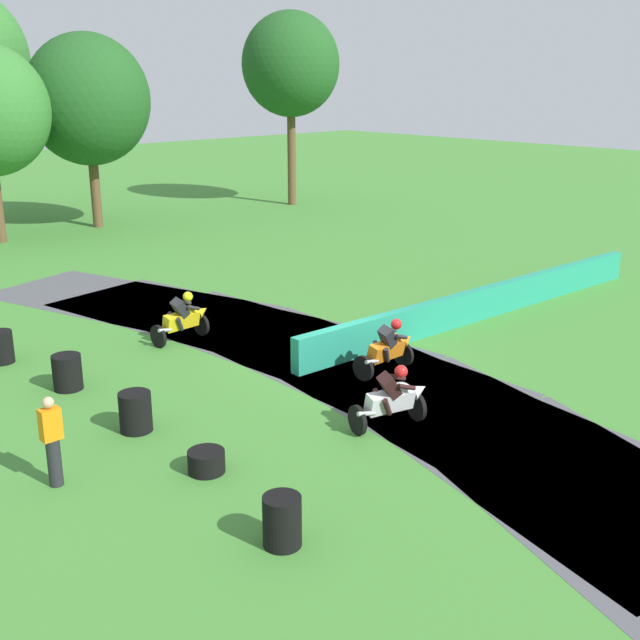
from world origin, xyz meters
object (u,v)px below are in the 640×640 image
motorcycle_trailing_yellow (184,318)px  tire_stack_extra_a (1,347)px  tire_stack_near (282,521)px  motorcycle_chase_orange (389,347)px  tire_stack_mid_b (135,412)px  track_marshal (52,442)px  tire_stack_mid_a (206,461)px  tire_stack_far (67,372)px  motorcycle_lead_white (394,398)px

motorcycle_trailing_yellow → tire_stack_extra_a: 4.52m
motorcycle_trailing_yellow → tire_stack_near: 9.96m
motorcycle_trailing_yellow → motorcycle_chase_orange: bearing=-67.2°
motorcycle_trailing_yellow → tire_stack_near: motorcycle_trailing_yellow is taller
tire_stack_mid_b → track_marshal: 2.39m
tire_stack_mid_b → tire_stack_mid_a: bearing=-89.3°
tire_stack_near → tire_stack_far: same height
motorcycle_trailing_yellow → tire_stack_mid_a: 7.39m
tire_stack_near → track_marshal: size_ratio=0.49×
tire_stack_near → tire_stack_mid_b: 5.03m
tire_stack_far → track_marshal: size_ratio=0.49×
tire_stack_near → tire_stack_mid_a: 2.71m
track_marshal → tire_stack_near: bearing=-67.5°
motorcycle_chase_orange → track_marshal: (-8.14, 0.28, 0.17)m
tire_stack_mid_a → track_marshal: size_ratio=0.41×
tire_stack_near → tire_stack_mid_a: size_ratio=1.20×
motorcycle_chase_orange → tire_stack_mid_b: (-6.00, 1.26, -0.25)m
tire_stack_mid_a → tire_stack_mid_b: (-0.03, 2.35, 0.20)m
motorcycle_trailing_yellow → motorcycle_lead_white: bearing=-89.9°
tire_stack_mid_a → tire_stack_mid_b: size_ratio=0.83×
motorcycle_chase_orange → tire_stack_far: (-5.99, 4.22, -0.25)m
motorcycle_lead_white → tire_stack_extra_a: bearing=115.0°
track_marshal → tire_stack_mid_b: bearing=24.7°
tire_stack_extra_a → track_marshal: track_marshal is taller
tire_stack_far → motorcycle_chase_orange: bearing=-35.1°
motorcycle_chase_orange → tire_stack_extra_a: (-6.40, 6.93, -0.25)m
motorcycle_lead_white → track_marshal: size_ratio=1.04×
tire_stack_extra_a → motorcycle_chase_orange: bearing=-47.3°
motorcycle_lead_white → motorcycle_trailing_yellow: 7.36m
motorcycle_trailing_yellow → tire_stack_far: (-3.79, -1.04, -0.25)m
tire_stack_mid_b → track_marshal: track_marshal is taller
tire_stack_near → tire_stack_extra_a: (0.08, 10.67, 0.00)m
tire_stack_near → tire_stack_mid_a: (0.50, 2.66, -0.20)m
tire_stack_mid_a → track_marshal: 2.63m
motorcycle_chase_orange → tire_stack_mid_b: motorcycle_chase_orange is taller
tire_stack_extra_a → track_marshal: bearing=-104.7°
motorcycle_chase_orange → tire_stack_near: 7.48m
motorcycle_lead_white → tire_stack_mid_a: bearing=164.9°
motorcycle_lead_white → tire_stack_extra_a: 9.97m
motorcycle_lead_white → tire_stack_mid_b: motorcycle_lead_white is taller
motorcycle_lead_white → motorcycle_trailing_yellow: bearing=90.1°
tire_stack_near → tire_stack_far: bearing=86.5°
motorcycle_trailing_yellow → tire_stack_extra_a: (-4.19, 1.68, -0.25)m
tire_stack_mid_b → tire_stack_far: size_ratio=1.00×
motorcycle_chase_orange → motorcycle_trailing_yellow: (-2.21, 5.25, 0.00)m
motorcycle_lead_white → tire_stack_mid_b: (-3.81, 3.37, -0.25)m
tire_stack_far → tire_stack_extra_a: bearing=98.5°
tire_stack_near → tire_stack_mid_b: size_ratio=1.00×
motorcycle_lead_white → tire_stack_near: bearing=-159.1°
motorcycle_chase_orange → tire_stack_mid_b: 6.14m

